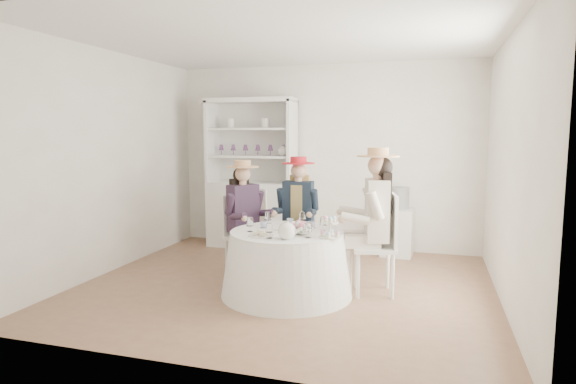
# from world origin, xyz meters

# --- Properties ---
(ground) EXTENTS (4.50, 4.50, 0.00)m
(ground) POSITION_xyz_m (0.00, 0.00, 0.00)
(ground) COLOR brown
(ground) RESTS_ON ground
(ceiling) EXTENTS (4.50, 4.50, 0.00)m
(ceiling) POSITION_xyz_m (0.00, 0.00, 2.70)
(ceiling) COLOR white
(ceiling) RESTS_ON wall_back
(wall_back) EXTENTS (4.50, 0.00, 4.50)m
(wall_back) POSITION_xyz_m (0.00, 2.00, 1.35)
(wall_back) COLOR silver
(wall_back) RESTS_ON ground
(wall_front) EXTENTS (4.50, 0.00, 4.50)m
(wall_front) POSITION_xyz_m (0.00, -2.00, 1.35)
(wall_front) COLOR silver
(wall_front) RESTS_ON ground
(wall_left) EXTENTS (0.00, 4.50, 4.50)m
(wall_left) POSITION_xyz_m (-2.25, 0.00, 1.35)
(wall_left) COLOR silver
(wall_left) RESTS_ON ground
(wall_right) EXTENTS (0.00, 4.50, 4.50)m
(wall_right) POSITION_xyz_m (2.25, 0.00, 1.35)
(wall_right) COLOR silver
(wall_right) RESTS_ON ground
(tea_table) EXTENTS (1.39, 1.39, 0.68)m
(tea_table) POSITION_xyz_m (0.10, -0.27, 0.34)
(tea_table) COLOR white
(tea_table) RESTS_ON ground
(hutch) EXTENTS (1.42, 0.79, 2.21)m
(hutch) POSITION_xyz_m (-1.03, 1.70, 0.79)
(hutch) COLOR silver
(hutch) RESTS_ON ground
(side_table) EXTENTS (0.45, 0.45, 0.66)m
(side_table) POSITION_xyz_m (1.10, 1.75, 0.33)
(side_table) COLOR silver
(side_table) RESTS_ON ground
(hatbox) EXTENTS (0.35, 0.35, 0.30)m
(hatbox) POSITION_xyz_m (1.10, 1.75, 0.81)
(hatbox) COLOR black
(hatbox) RESTS_ON side_table
(guest_left) EXTENTS (0.59, 0.56, 1.38)m
(guest_left) POSITION_xyz_m (-0.62, 0.32, 0.78)
(guest_left) COLOR silver
(guest_left) RESTS_ON ground
(guest_mid) EXTENTS (0.51, 0.54, 1.42)m
(guest_mid) POSITION_xyz_m (-0.04, 0.65, 0.80)
(guest_mid) COLOR silver
(guest_mid) RESTS_ON ground
(guest_right) EXTENTS (0.62, 0.59, 1.56)m
(guest_right) POSITION_xyz_m (0.97, 0.03, 0.88)
(guest_right) COLOR silver
(guest_right) RESTS_ON ground
(spare_chair) EXTENTS (0.53, 0.53, 0.93)m
(spare_chair) POSITION_xyz_m (-0.74, 1.40, 0.50)
(spare_chair) COLOR silver
(spare_chair) RESTS_ON ground
(teacup_a) EXTENTS (0.09, 0.09, 0.06)m
(teacup_a) POSITION_xyz_m (-0.18, -0.19, 0.71)
(teacup_a) COLOR white
(teacup_a) RESTS_ON tea_table
(teacup_b) EXTENTS (0.10, 0.10, 0.07)m
(teacup_b) POSITION_xyz_m (0.04, 0.04, 0.72)
(teacup_b) COLOR white
(teacup_b) RESTS_ON tea_table
(teacup_c) EXTENTS (0.11, 0.11, 0.07)m
(teacup_c) POSITION_xyz_m (0.31, -0.05, 0.72)
(teacup_c) COLOR white
(teacup_c) RESTS_ON tea_table
(flower_bowl) EXTENTS (0.29, 0.29, 0.06)m
(flower_bowl) POSITION_xyz_m (0.28, -0.36, 0.71)
(flower_bowl) COLOR white
(flower_bowl) RESTS_ON tea_table
(flower_arrangement) EXTENTS (0.17, 0.16, 0.06)m
(flower_arrangement) POSITION_xyz_m (0.27, -0.36, 0.76)
(flower_arrangement) COLOR pink
(flower_arrangement) RESTS_ON tea_table
(table_teapot) EXTENTS (0.24, 0.17, 0.18)m
(table_teapot) POSITION_xyz_m (0.21, -0.63, 0.76)
(table_teapot) COLOR white
(table_teapot) RESTS_ON tea_table
(sandwich_plate) EXTENTS (0.25, 0.25, 0.06)m
(sandwich_plate) POSITION_xyz_m (-0.08, -0.57, 0.70)
(sandwich_plate) COLOR white
(sandwich_plate) RESTS_ON tea_table
(cupcake_stand) EXTENTS (0.22, 0.22, 0.21)m
(cupcake_stand) POSITION_xyz_m (0.59, -0.45, 0.76)
(cupcake_stand) COLOR white
(cupcake_stand) RESTS_ON tea_table
(stemware_set) EXTENTS (0.80, 0.84, 0.15)m
(stemware_set) POSITION_xyz_m (0.10, -0.27, 0.76)
(stemware_set) COLOR white
(stemware_set) RESTS_ON tea_table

